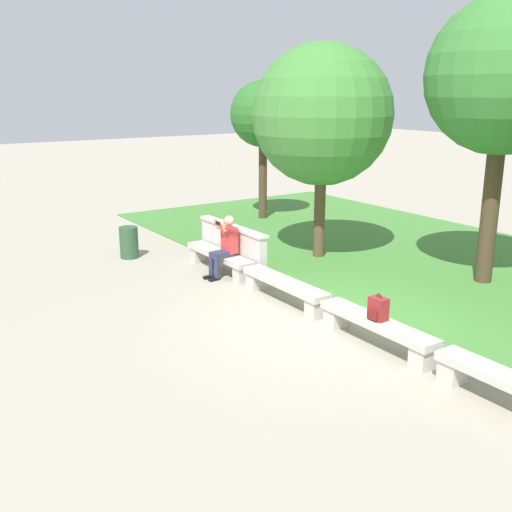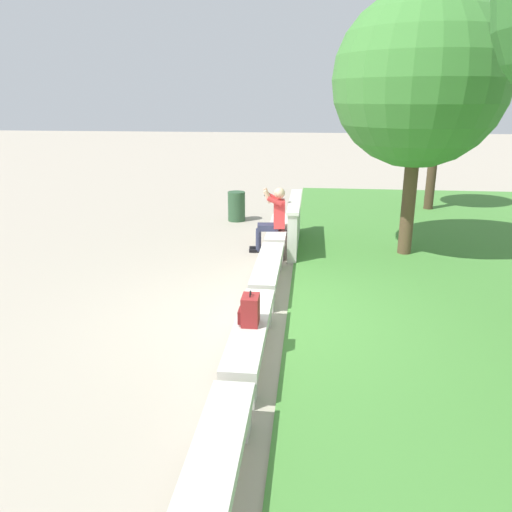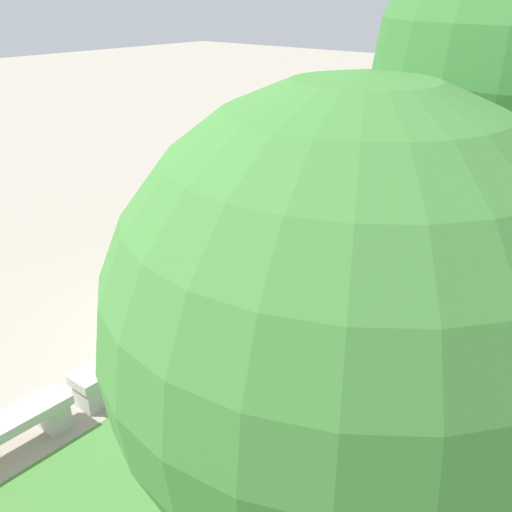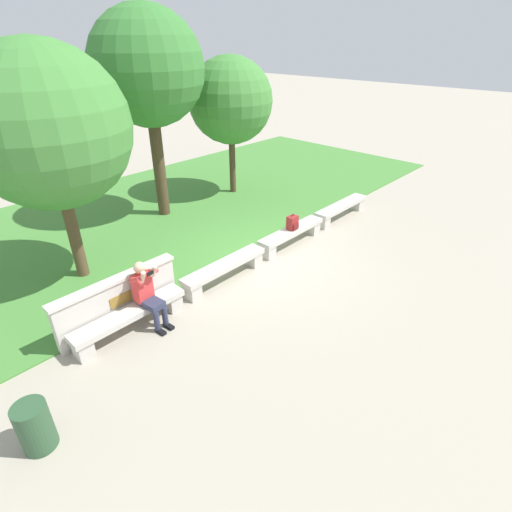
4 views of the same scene
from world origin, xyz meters
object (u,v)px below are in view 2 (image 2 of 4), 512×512
bench_near (268,269)px  bench_main (278,232)px  backpack (249,310)px  person_photographer (273,216)px  tree_far_back (420,80)px  bench_mid (251,334)px  bench_far (212,479)px  tree_left_background (440,93)px  trash_bin (237,206)px

bench_near → bench_main: bearing=180.0°
bench_near → backpack: size_ratio=5.28×
person_photographer → tree_far_back: bearing=91.5°
bench_mid → person_photographer: size_ratio=1.71×
bench_far → tree_left_background: bearing=160.7°
bench_main → backpack: 4.86m
bench_far → backpack: size_ratio=5.28×
backpack → trash_bin: size_ratio=0.57×
bench_main → tree_far_back: (0.31, 2.58, 3.03)m
bench_near → tree_far_back: tree_far_back is taller
bench_mid → bench_main: bearing=180.0°
trash_bin → bench_near: bearing=14.9°
person_photographer → backpack: (4.46, 0.07, -0.11)m
bench_mid → trash_bin: size_ratio=3.01×
tree_left_background → trash_bin: size_ratio=5.57×
tree_far_back → backpack: bearing=-29.7°
person_photographer → tree_left_background: 6.50m
tree_far_back → bench_far: bearing=-20.4°
bench_near → tree_far_back: bearing=129.2°
bench_near → bench_far: 4.83m
person_photographer → backpack: size_ratio=3.08×
trash_bin → bench_main: bearing=29.3°
bench_main → bench_near: size_ratio=1.00×
bench_main → tree_left_background: 6.37m
backpack → trash_bin: (-7.02, -1.21, -0.25)m
person_photographer → bench_far: bearing=0.6°
bench_main → bench_far: (7.25, 0.00, 0.00)m
bench_main → tree_left_background: bearing=135.8°
bench_mid → backpack: size_ratio=5.28×
bench_main → tree_left_background: size_ratio=0.54×
bench_near → bench_mid: same height
bench_near → tree_left_background: 8.13m
bench_far → tree_left_background: (-11.33, 3.98, 2.84)m
bench_mid → backpack: bearing=-40.0°
bench_far → trash_bin: trash_bin is taller
bench_mid → tree_left_background: 10.17m
bench_near → tree_far_back: size_ratio=0.46×
bench_far → person_photographer: person_photographer is taller
person_photographer → trash_bin: (-2.56, -1.14, -0.36)m
bench_mid → person_photographer: 4.47m
bench_main → bench_mid: 4.83m
bench_near → person_photographer: (-2.03, -0.08, 0.43)m
person_photographer → backpack: bearing=0.8°
bench_main → trash_bin: trash_bin is taller
backpack → tree_far_back: size_ratio=0.09×
person_photographer → tree_left_background: bearing=137.8°
bench_near → person_photographer: size_ratio=1.71×
tree_left_background → trash_bin: 6.19m
bench_near → trash_bin: bearing=-165.1°
person_photographer → tree_far_back: size_ratio=0.27×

